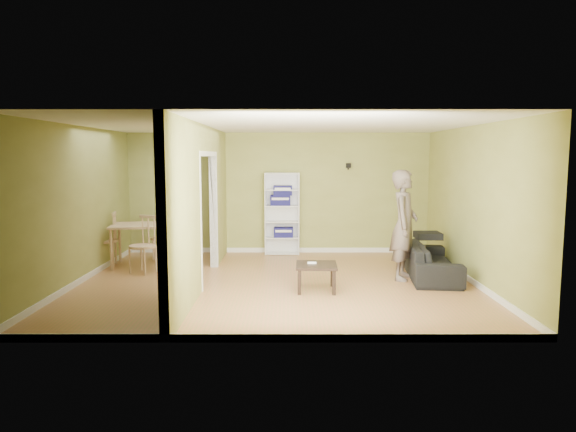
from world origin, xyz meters
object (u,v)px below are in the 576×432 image
(bookshelf, at_px, (282,213))
(chair_left, at_px, (105,239))
(coffee_table, at_px, (316,268))
(sofa, at_px, (431,255))
(chair_near, at_px, (142,245))
(dining_table, at_px, (147,228))
(chair_far, at_px, (161,237))
(person, at_px, (404,216))

(bookshelf, relative_size, chair_left, 1.68)
(bookshelf, height_order, coffee_table, bookshelf)
(sofa, relative_size, bookshelf, 1.14)
(chair_near, bearing_deg, dining_table, 120.59)
(dining_table, height_order, chair_far, chair_far)
(person, height_order, dining_table, person)
(sofa, height_order, bookshelf, bookshelf)
(sofa, bearing_deg, chair_near, 92.99)
(dining_table, bearing_deg, person, -13.19)
(dining_table, bearing_deg, coffee_table, -30.46)
(chair_near, bearing_deg, sofa, 19.34)
(chair_left, bearing_deg, sofa, 70.83)
(chair_left, bearing_deg, dining_table, 81.80)
(person, height_order, coffee_table, person)
(person, height_order, chair_left, person)
(coffee_table, bearing_deg, dining_table, 149.54)
(chair_near, xyz_separation_m, chair_far, (0.01, 1.29, -0.06))
(person, relative_size, coffee_table, 3.48)
(person, distance_m, coffee_table, 1.86)
(sofa, bearing_deg, coffee_table, 120.58)
(coffee_table, distance_m, chair_near, 3.30)
(person, relative_size, chair_far, 2.41)
(sofa, xyz_separation_m, bookshelf, (-2.63, 2.15, 0.49))
(person, height_order, chair_near, person)
(person, bearing_deg, chair_far, 90.76)
(person, bearing_deg, chair_left, 100.72)
(dining_table, relative_size, chair_far, 1.41)
(person, distance_m, bookshelf, 3.14)
(person, distance_m, chair_near, 4.65)
(coffee_table, bearing_deg, chair_near, 158.26)
(bookshelf, bearing_deg, chair_far, -167.11)
(sofa, distance_m, chair_far, 5.35)
(coffee_table, height_order, chair_far, chair_far)
(bookshelf, distance_m, chair_far, 2.58)
(sofa, xyz_separation_m, chair_near, (-5.12, 0.29, 0.14))
(coffee_table, xyz_separation_m, chair_near, (-3.06, 1.22, 0.16))
(person, distance_m, chair_left, 5.61)
(bookshelf, height_order, chair_left, bookshelf)
(sofa, height_order, chair_far, chair_far)
(person, relative_size, chair_left, 2.11)
(chair_near, distance_m, chair_far, 1.29)
(bookshelf, bearing_deg, coffee_table, -79.51)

